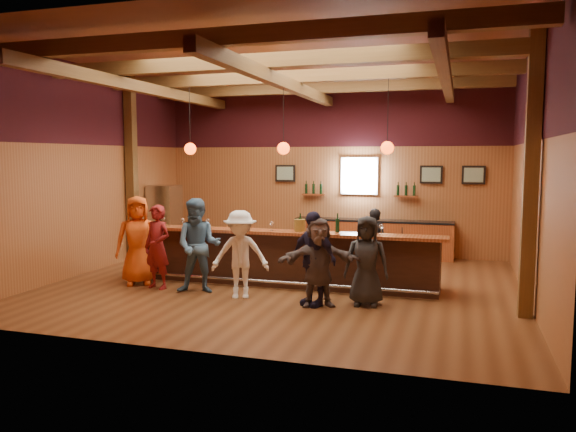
% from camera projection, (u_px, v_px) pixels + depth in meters
% --- Properties ---
extents(room, '(9.04, 9.00, 4.52)m').
position_uv_depth(room, '(284.00, 122.00, 10.87)').
color(room, brown).
rests_on(room, ground).
extents(bar_counter, '(6.30, 1.07, 1.11)m').
position_uv_depth(bar_counter, '(287.00, 258.00, 11.23)').
color(bar_counter, black).
rests_on(bar_counter, ground).
extents(back_bar_cabinet, '(4.00, 0.52, 0.95)m').
position_uv_depth(back_bar_cabinet, '(372.00, 238.00, 14.28)').
color(back_bar_cabinet, brown).
rests_on(back_bar_cabinet, ground).
extents(window, '(0.95, 0.09, 0.95)m').
position_uv_depth(window, '(359.00, 176.00, 14.45)').
color(window, silver).
rests_on(window, room).
extents(framed_pictures, '(5.35, 0.05, 0.45)m').
position_uv_depth(framed_pictures, '(393.00, 174.00, 14.18)').
color(framed_pictures, black).
rests_on(framed_pictures, room).
extents(wine_shelves, '(3.00, 0.18, 0.30)m').
position_uv_depth(wine_shelves, '(359.00, 193.00, 14.43)').
color(wine_shelves, brown).
rests_on(wine_shelves, room).
extents(pendant_lights, '(4.24, 0.24, 1.37)m').
position_uv_depth(pendant_lights, '(283.00, 148.00, 10.87)').
color(pendant_lights, black).
rests_on(pendant_lights, room).
extents(stainless_fridge, '(0.70, 0.70, 1.80)m').
position_uv_depth(stainless_fridge, '(165.00, 219.00, 14.73)').
color(stainless_fridge, silver).
rests_on(stainless_fridge, ground).
extents(customer_orange, '(1.03, 0.92, 1.77)m').
position_uv_depth(customer_orange, '(138.00, 240.00, 11.15)').
color(customer_orange, '#E25315').
rests_on(customer_orange, ground).
extents(customer_redvest, '(0.67, 0.52, 1.62)m').
position_uv_depth(customer_redvest, '(157.00, 247.00, 10.79)').
color(customer_redvest, maroon).
rests_on(customer_redvest, ground).
extents(customer_denim, '(1.00, 0.87, 1.77)m').
position_uv_depth(customer_denim, '(199.00, 246.00, 10.44)').
color(customer_denim, '#476C8E').
rests_on(customer_denim, ground).
extents(customer_white, '(1.16, 0.88, 1.59)m').
position_uv_depth(customer_white, '(240.00, 255.00, 10.03)').
color(customer_white, white).
rests_on(customer_white, ground).
extents(customer_navy, '(1.03, 0.78, 1.62)m').
position_uv_depth(customer_navy, '(313.00, 258.00, 9.55)').
color(customer_navy, '#1C1831').
rests_on(customer_navy, ground).
extents(customer_brown, '(1.48, 0.96, 1.52)m').
position_uv_depth(customer_brown, '(318.00, 262.00, 9.50)').
color(customer_brown, '#524441').
rests_on(customer_brown, ground).
extents(customer_dark, '(0.80, 0.56, 1.54)m').
position_uv_depth(customer_dark, '(366.00, 261.00, 9.55)').
color(customer_dark, black).
rests_on(customer_dark, ground).
extents(bartender, '(0.58, 0.42, 1.46)m').
position_uv_depth(bartender, '(374.00, 242.00, 11.92)').
color(bartender, black).
rests_on(bartender, ground).
extents(ice_bucket, '(0.22, 0.22, 0.24)m').
position_uv_depth(ice_bucket, '(300.00, 225.00, 10.76)').
color(ice_bucket, brown).
rests_on(ice_bucket, bar_counter).
extents(bottle_a, '(0.07, 0.07, 0.34)m').
position_uv_depth(bottle_a, '(300.00, 224.00, 10.84)').
color(bottle_a, black).
rests_on(bottle_a, bar_counter).
extents(bottle_b, '(0.08, 0.08, 0.36)m').
position_uv_depth(bottle_b, '(337.00, 225.00, 10.65)').
color(bottle_b, black).
rests_on(bottle_b, bar_counter).
extents(glass_a, '(0.08, 0.08, 0.19)m').
position_uv_depth(glass_a, '(163.00, 219.00, 11.64)').
color(glass_a, silver).
rests_on(glass_a, bar_counter).
extents(glass_b, '(0.09, 0.09, 0.20)m').
position_uv_depth(glass_b, '(183.00, 221.00, 11.36)').
color(glass_b, silver).
rests_on(glass_b, bar_counter).
extents(glass_c, '(0.08, 0.08, 0.18)m').
position_uv_depth(glass_c, '(208.00, 221.00, 11.42)').
color(glass_c, silver).
rests_on(glass_c, bar_counter).
extents(glass_d, '(0.08, 0.08, 0.17)m').
position_uv_depth(glass_d, '(236.00, 223.00, 11.09)').
color(glass_d, silver).
rests_on(glass_d, bar_counter).
extents(glass_e, '(0.08, 0.08, 0.18)m').
position_uv_depth(glass_e, '(272.00, 224.00, 10.87)').
color(glass_e, silver).
rests_on(glass_e, bar_counter).
extents(glass_f, '(0.08, 0.08, 0.18)m').
position_uv_depth(glass_f, '(313.00, 226.00, 10.59)').
color(glass_f, silver).
rests_on(glass_f, bar_counter).
extents(glass_g, '(0.09, 0.09, 0.20)m').
position_uv_depth(glass_g, '(365.00, 227.00, 10.39)').
color(glass_g, silver).
rests_on(glass_g, bar_counter).
extents(glass_h, '(0.09, 0.09, 0.20)m').
position_uv_depth(glass_h, '(381.00, 227.00, 10.29)').
color(glass_h, silver).
rests_on(glass_h, bar_counter).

